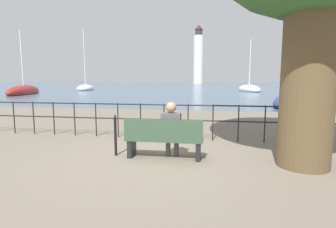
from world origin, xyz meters
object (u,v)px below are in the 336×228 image
Objects in this scene: sailboat_3 at (249,89)px; sailboat_4 at (24,92)px; sailboat_0 at (290,101)px; harbor_lighthouse at (198,57)px; seated_person_left at (171,127)px; closed_umbrella at (115,132)px; sailboat_1 at (307,89)px; sailboat_2 at (86,88)px; park_bench at (164,140)px.

sailboat_3 reaches higher than sailboat_4.
sailboat_0 is at bearing -100.39° from sailboat_3.
sailboat_3 is 88.13m from harbor_lighthouse.
sailboat_3 is at bearing 79.87° from seated_person_left.
sailboat_0 is at bearing 61.62° from closed_umbrella.
sailboat_2 is at bearing 160.89° from sailboat_1.
sailboat_0 is 0.30× the size of harbor_lighthouse.
park_bench is 42.95m from sailboat_1.
sailboat_3 reaches higher than sailboat_0.
sailboat_1 is at bearing 66.58° from closed_umbrella.
closed_umbrella is (-1.15, 0.05, 0.12)m from park_bench.
seated_person_left is 0.05× the size of harbor_lighthouse.
harbor_lighthouse is at bearing 118.58° from sailboat_0.
park_bench is 0.21× the size of sailboat_3.
harbor_lighthouse is at bearing 69.16° from sailboat_2.
sailboat_3 is at bearing -10.92° from sailboat_2.
sailboat_4 is at bearing -99.18° from harbor_lighthouse.
sailboat_2 is (-26.81, 21.86, 0.07)m from sailboat_0.
sailboat_1 is at bearing 68.17° from seated_person_left.
park_bench is at bearing -64.38° from sailboat_4.
sailboat_0 is (6.41, 14.26, -0.44)m from seated_person_left.
sailboat_0 is 1.00× the size of sailboat_3.
sailboat_0 reaches higher than seated_person_left.
sailboat_1 reaches higher than seated_person_left.
park_bench is 0.06× the size of harbor_lighthouse.
sailboat_1 reaches higher than sailboat_0.
closed_umbrella is 0.12× the size of sailboat_3.
harbor_lighthouse reaches higher than park_bench.
sailboat_1 is 0.35× the size of harbor_lighthouse.
sailboat_0 is (6.57, 14.34, -0.17)m from park_bench.
sailboat_4 is (-28.44, -13.10, 0.03)m from sailboat_3.
sailboat_1 is 0.93× the size of sailboat_2.
sailboat_2 reaches higher than closed_umbrella.
harbor_lighthouse is at bearing 92.67° from park_bench.
seated_person_left is 31.95m from sailboat_4.
sailboat_2 is (-20.39, 36.12, -0.37)m from seated_person_left.
sailboat_2 is at bearing 119.45° from seated_person_left.
sailboat_0 reaches higher than closed_umbrella.
sailboat_4 is (-28.37, 8.95, 0.09)m from sailboat_0.
park_bench is 15.77m from sailboat_0.
sailboat_4 is at bearing 133.40° from seated_person_left.
sailboat_4 reaches higher than seated_person_left.
harbor_lighthouse is at bearing 92.13° from closed_umbrella.
sailboat_1 reaches higher than sailboat_4.
sailboat_2 reaches higher than sailboat_0.
harbor_lighthouse is at bearing 87.95° from sailboat_3.
park_bench is 0.16× the size of sailboat_2.
seated_person_left is at bearing -71.87° from sailboat_2.
closed_umbrella is 37.16m from sailboat_3.
harbor_lighthouse is at bearing 63.33° from sailboat_4.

